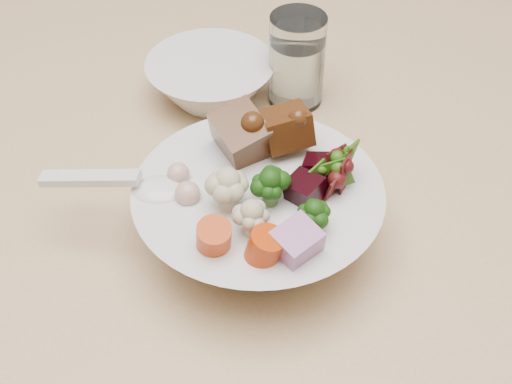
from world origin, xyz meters
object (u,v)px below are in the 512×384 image
food_bowl (260,211)px  dining_table (448,212)px  water_glass (297,64)px  side_bowl (211,81)px  chair_far (362,61)px

food_bowl → dining_table: bearing=26.5°
dining_table → water_glass: bearing=148.0°
food_bowl → side_bowl: (-0.06, 0.25, -0.02)m
dining_table → side_bowl: bearing=158.4°
dining_table → chair_far: 0.74m
dining_table → food_bowl: (-0.23, -0.12, 0.12)m
chair_far → side_bowl: bearing=-115.7°
food_bowl → water_glass: 0.25m
water_glass → food_bowl: bearing=-100.5°
dining_table → chair_far: (-0.01, 0.70, -0.24)m
food_bowl → side_bowl: 0.25m
chair_far → food_bowl: food_bowl is taller
water_glass → chair_far: bearing=72.7°
dining_table → side_bowl: 0.34m
dining_table → food_bowl: 0.29m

